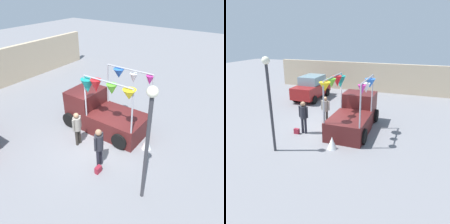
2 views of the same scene
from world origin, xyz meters
The scene contains 9 objects.
ground_plane centered at (0.00, 0.00, 0.00)m, with size 60.00×60.00×0.00m, color slate.
vendor_truck centered at (1.21, 0.56, 0.90)m, with size 2.47×4.05×3.05m.
parked_car centered at (-3.74, 5.13, 0.94)m, with size 1.88×4.00×1.88m.
person_customer centered at (-1.07, -1.09, 1.07)m, with size 0.53×0.34×1.76m.
person_vendor centered at (-0.54, 0.54, 0.99)m, with size 0.53×0.34×1.65m.
handbag centered at (-1.42, -1.29, 0.14)m, with size 0.28×0.16×0.28m, color maroon.
street_lamp centered at (-1.41, -3.21, 2.70)m, with size 0.32×0.32×4.18m.
brick_boundary_wall centered at (0.00, 9.29, 1.30)m, with size 18.00×0.36×2.60m, color tan.
folded_kite_bundle_white centered at (0.95, -2.16, 0.30)m, with size 0.44×0.44×0.60m, color white.
Camera 2 is at (4.33, -10.45, 4.96)m, focal length 35.00 mm.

